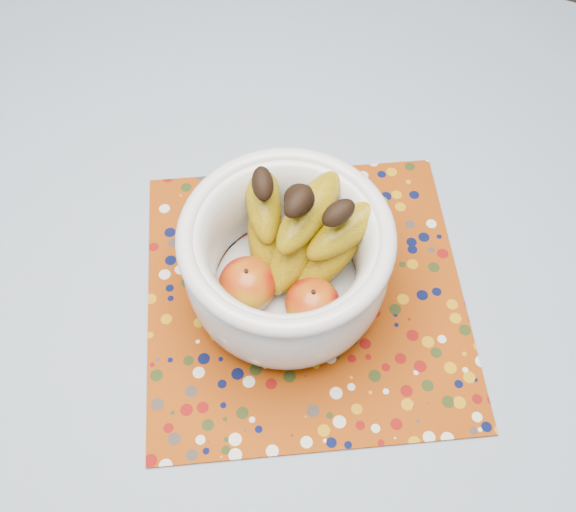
# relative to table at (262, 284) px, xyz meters

# --- Properties ---
(table) EXTENTS (1.20, 1.20, 0.75)m
(table) POSITION_rel_table_xyz_m (0.00, 0.00, 0.00)
(table) COLOR brown
(table) RESTS_ON ground
(tablecloth) EXTENTS (1.32, 1.32, 0.01)m
(tablecloth) POSITION_rel_table_xyz_m (0.00, 0.00, 0.08)
(tablecloth) COLOR slate
(tablecloth) RESTS_ON table
(placemat) EXTENTS (0.54, 0.54, 0.00)m
(placemat) POSITION_rel_table_xyz_m (0.08, -0.03, 0.09)
(placemat) COLOR #823207
(placemat) RESTS_ON tablecloth
(fruit_bowl) EXTENTS (0.26, 0.25, 0.20)m
(fruit_bowl) POSITION_rel_table_xyz_m (0.06, -0.03, 0.18)
(fruit_bowl) COLOR silver
(fruit_bowl) RESTS_ON placemat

